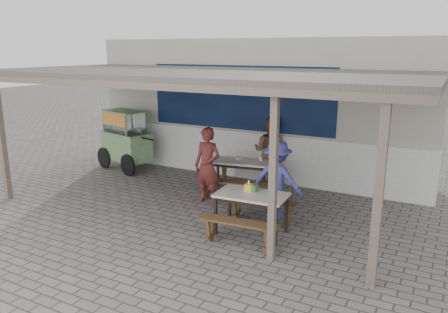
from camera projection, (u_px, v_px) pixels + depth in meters
ground at (180, 215)px, 8.78m from camera, size 60.00×60.00×0.00m
back_wall at (255, 109)px, 11.42m from camera, size 9.00×1.28×3.50m
warung_roof at (202, 76)px, 8.89m from camera, size 9.00×4.21×2.81m
table_left at (242, 164)px, 10.00m from camera, size 1.56×0.90×0.75m
bench_left_street at (234, 186)px, 9.49m from camera, size 1.59×0.57×0.45m
bench_left_wall at (249, 171)px, 10.68m from camera, size 1.59×0.57×0.45m
table_right at (251, 198)px, 7.74m from camera, size 1.29×0.81×0.75m
bench_right_street at (238, 228)px, 7.30m from camera, size 1.36×0.37×0.45m
bench_right_wall at (262, 205)px, 8.34m from camera, size 1.36×0.37×0.45m
vendor_cart at (126, 138)px, 11.91m from camera, size 2.10×1.15×1.63m
patron_street_side at (207, 166)px, 9.29m from camera, size 0.61×0.41×1.65m
patron_wall_side at (269, 151)px, 10.57m from camera, size 0.82×0.64×1.67m
patron_right_table at (277, 180)px, 8.45m from camera, size 1.02×0.60×1.55m
tissue_box at (249, 187)px, 7.86m from camera, size 0.16×0.16×0.13m
donation_box at (252, 188)px, 7.85m from camera, size 0.20×0.13×0.13m
condiment_jar at (261, 159)px, 10.01m from camera, size 0.08×0.08×0.09m
condiment_bowl at (240, 158)px, 10.14m from camera, size 0.25×0.25×0.05m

